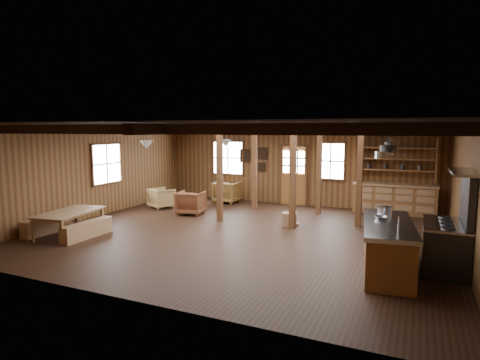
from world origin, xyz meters
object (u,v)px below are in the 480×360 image
at_px(commercial_range, 448,238).
at_px(armchair_c, 161,198).
at_px(kitchen_island, 387,246).
at_px(dining_table, 71,224).
at_px(armchair_a, 191,203).
at_px(armchair_b, 227,192).

xyz_separation_m(commercial_range, armchair_c, (-8.59, 2.89, -0.28)).
distance_m(kitchen_island, armchair_c, 8.27).
relative_size(dining_table, armchair_a, 2.18).
xyz_separation_m(commercial_range, dining_table, (-8.55, -1.06, -0.32)).
xyz_separation_m(dining_table, armchair_a, (1.42, 3.49, 0.06)).
bearing_deg(armchair_a, armchair_c, -27.97).
xyz_separation_m(dining_table, armchair_c, (-0.04, 3.95, 0.03)).
bearing_deg(dining_table, armchair_c, -8.30).
xyz_separation_m(kitchen_island, armchair_b, (-5.93, 5.24, -0.09)).
bearing_deg(commercial_range, dining_table, -172.93).
xyz_separation_m(armchair_a, armchair_c, (-1.45, 0.47, -0.03)).
relative_size(kitchen_island, armchair_b, 3.01).
xyz_separation_m(armchair_b, armchair_c, (-1.61, -1.84, -0.05)).
distance_m(kitchen_island, armchair_b, 7.91).
relative_size(armchair_a, armchair_c, 1.07).
relative_size(dining_table, armchair_b, 2.05).
bearing_deg(armchair_b, dining_table, 75.24).
xyz_separation_m(commercial_range, armchair_a, (-7.13, 2.43, -0.26)).
bearing_deg(armchair_c, commercial_range, -173.82).
bearing_deg(armchair_b, armchair_c, 49.28).
height_order(armchair_a, armchair_c, armchair_a).
distance_m(commercial_range, dining_table, 8.62).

